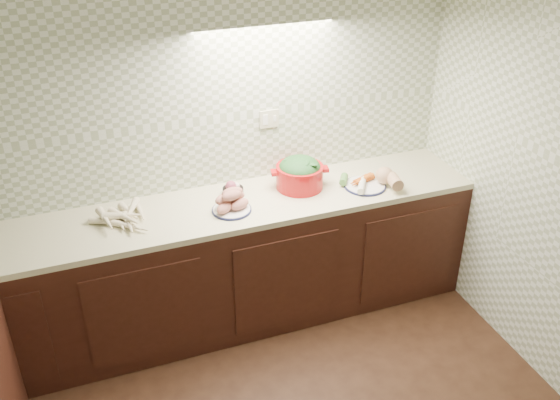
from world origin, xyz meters
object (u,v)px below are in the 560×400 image
object	(u,v)px
onion_bowl	(233,190)
dutch_oven	(300,173)
parsnip_pile	(129,217)
veg_plate	(373,179)
sweet_potato_plate	(231,202)

from	to	relation	value
onion_bowl	dutch_oven	xyz separation A→B (m)	(0.45, -0.05, 0.07)
parsnip_pile	veg_plate	bearing A→B (deg)	-3.64
parsnip_pile	sweet_potato_plate	distance (m)	0.62
parsnip_pile	dutch_oven	world-z (taller)	dutch_oven
dutch_oven	onion_bowl	bearing A→B (deg)	-175.58
parsnip_pile	onion_bowl	size ratio (longest dim) A/B	3.13
parsnip_pile	veg_plate	distance (m)	1.60
veg_plate	dutch_oven	bearing A→B (deg)	161.74
dutch_oven	veg_plate	bearing A→B (deg)	-6.85
sweet_potato_plate	veg_plate	bearing A→B (deg)	-1.20
sweet_potato_plate	veg_plate	size ratio (longest dim) A/B	0.62
parsnip_pile	onion_bowl	bearing A→B (deg)	8.91
sweet_potato_plate	veg_plate	xyz separation A→B (m)	(0.98, -0.02, -0.01)
sweet_potato_plate	onion_bowl	xyz separation A→B (m)	(0.07, 0.19, -0.02)
sweet_potato_plate	veg_plate	world-z (taller)	sweet_potato_plate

